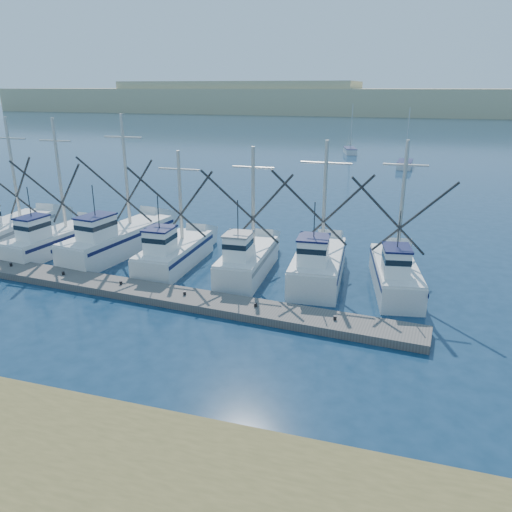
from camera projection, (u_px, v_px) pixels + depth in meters
The scene contains 6 objects.
ground at pixel (276, 380), 19.24m from camera, with size 500.00×500.00×0.00m, color #0D263D.
floating_dock at pixel (137, 290), 27.23m from camera, with size 30.63×2.04×0.41m, color #59544F.
dune_ridge at pixel (406, 101), 207.66m from camera, with size 360.00×60.00×10.00m, color tan.
trawler_fleet at pixel (165, 249), 31.64m from camera, with size 30.21×9.41×9.09m.
sailboat_near at pixel (405, 164), 69.55m from camera, with size 2.13×5.30×8.10m.
sailboat_far at pixel (350, 151), 84.30m from camera, with size 2.85×5.16×8.10m.
Camera 1 is at (4.18, -16.15, 10.75)m, focal length 35.00 mm.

